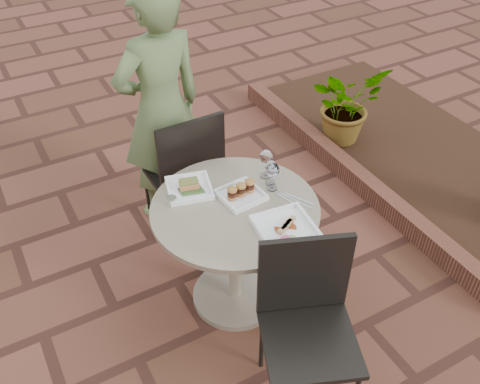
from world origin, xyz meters
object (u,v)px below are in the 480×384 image
plate_sliders (241,192)px  diner (161,110)px  cafe_table (235,240)px  chair_far (186,165)px  chair_near (307,312)px  plate_salmon (189,188)px  plate_tuna (285,228)px

plate_sliders → diner: bearing=95.3°
cafe_table → chair_far: 0.70m
chair_near → plate_salmon: size_ratio=3.20×
chair_far → plate_tuna: size_ratio=2.99×
cafe_table → chair_near: bearing=-87.2°
cafe_table → diner: bearing=90.9°
plate_tuna → chair_near: bearing=-105.8°
chair_near → plate_salmon: 0.93m
plate_sliders → plate_tuna: (0.07, -0.34, -0.01)m
chair_far → plate_tuna: 1.00m
chair_far → diner: 0.39m
chair_far → chair_near: 1.34m
diner → plate_tuna: bearing=90.0°
plate_sliders → plate_tuna: 0.35m
chair_far → plate_tuna: (0.11, -0.97, 0.20)m
plate_salmon → plate_sliders: plate_sliders is taller
cafe_table → plate_salmon: (-0.15, 0.24, 0.26)m
diner → plate_sliders: 0.90m
cafe_table → plate_sliders: size_ratio=3.79×
plate_sliders → chair_near: bearing=-93.0°
chair_near → plate_tuna: bearing=96.0°
cafe_table → chair_near: size_ratio=0.97×
chair_far → plate_sliders: (0.05, -0.63, 0.21)m
chair_far → plate_sliders: size_ratio=3.92×
chair_near → plate_tuna: 0.43m
chair_far → plate_salmon: 0.52m
chair_near → plate_salmon: (-0.18, 0.89, 0.20)m
chair_near → diner: 1.62m
cafe_table → plate_salmon: plate_salmon is taller
chair_near → plate_sliders: size_ratio=3.92×
chair_far → cafe_table: bearing=87.2°
chair_far → plate_sliders: bearing=93.3°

